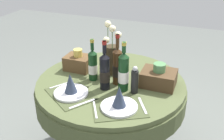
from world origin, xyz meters
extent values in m
cylinder|color=#4C5633|center=(0.00, 0.00, 0.72)|extent=(1.13, 1.13, 0.04)
cylinder|color=#464F2E|center=(0.00, 0.00, 0.63)|extent=(1.15, 1.15, 0.15)
cylinder|color=black|center=(0.00, 0.00, 0.36)|extent=(0.12, 0.12, 0.67)
cube|color=#41492B|center=(-0.19, -0.28, 0.74)|extent=(0.43, 0.41, 0.00)
cylinder|color=white|center=(-0.19, -0.28, 0.75)|extent=(0.24, 0.24, 0.02)
cone|color=#2D384C|center=(-0.19, -0.28, 0.83)|extent=(0.09, 0.09, 0.14)
cube|color=silver|center=(-0.32, -0.19, 0.74)|extent=(0.12, 0.16, 0.00)
cube|color=silver|center=(-0.06, -0.37, 0.74)|extent=(0.12, 0.17, 0.00)
cube|color=#41492B|center=(0.18, -0.32, 0.74)|extent=(0.42, 0.39, 0.00)
cylinder|color=white|center=(0.18, -0.32, 0.75)|extent=(0.24, 0.24, 0.02)
cone|color=#2D384C|center=(0.18, -0.32, 0.83)|extent=(0.09, 0.09, 0.14)
cube|color=silver|center=(0.05, -0.40, 0.74)|extent=(0.10, 0.17, 0.00)
cube|color=silver|center=(0.32, -0.24, 0.74)|extent=(0.11, 0.17, 0.00)
cylinder|color=#332819|center=(-0.04, 0.13, 0.85)|extent=(0.10, 0.10, 0.23)
sphere|color=beige|center=(0.01, 0.13, 1.07)|extent=(0.05, 0.05, 0.05)
cylinder|color=#4C7038|center=(0.01, 0.13, 1.01)|extent=(0.01, 0.01, 0.08)
sphere|color=beige|center=(-0.02, 0.08, 1.13)|extent=(0.05, 0.05, 0.05)
cylinder|color=#4C7038|center=(-0.02, 0.08, 1.04)|extent=(0.01, 0.01, 0.14)
sphere|color=beige|center=(-0.08, 0.11, 1.02)|extent=(0.05, 0.05, 0.05)
cylinder|color=#4C7038|center=(-0.08, 0.11, 0.99)|extent=(0.01, 0.01, 0.04)
sphere|color=beige|center=(-0.10, 0.20, 1.12)|extent=(0.05, 0.05, 0.05)
cylinder|color=#4C7038|center=(-0.10, 0.20, 1.04)|extent=(0.01, 0.01, 0.13)
cylinder|color=black|center=(0.00, -0.12, 0.86)|extent=(0.07, 0.07, 0.24)
cylinder|color=black|center=(0.00, -0.12, 0.84)|extent=(0.07, 0.07, 0.08)
cone|color=black|center=(0.00, -0.12, 1.00)|extent=(0.07, 0.07, 0.03)
cylinder|color=black|center=(0.00, -0.12, 1.06)|extent=(0.03, 0.03, 0.09)
cylinder|color=maroon|center=(0.00, -0.12, 1.09)|extent=(0.03, 0.03, 0.02)
cylinder|color=#422814|center=(0.06, -0.02, 0.87)|extent=(0.07, 0.07, 0.25)
cylinder|color=black|center=(0.06, -0.02, 0.85)|extent=(0.07, 0.07, 0.09)
cone|color=#422814|center=(0.06, -0.02, 1.01)|extent=(0.07, 0.07, 0.03)
cylinder|color=#422814|center=(0.06, -0.02, 1.07)|extent=(0.03, 0.03, 0.10)
cylinder|color=maroon|center=(0.06, -0.02, 1.11)|extent=(0.03, 0.03, 0.02)
cylinder|color=#143819|center=(0.13, -0.09, 0.87)|extent=(0.07, 0.07, 0.26)
cylinder|color=silver|center=(0.13, -0.09, 0.85)|extent=(0.08, 0.08, 0.09)
cone|color=#143819|center=(0.13, -0.09, 1.01)|extent=(0.07, 0.07, 0.03)
cylinder|color=#143819|center=(0.13, -0.09, 1.07)|extent=(0.03, 0.03, 0.08)
cylinder|color=#B29933|center=(0.13, -0.09, 1.09)|extent=(0.03, 0.03, 0.02)
cylinder|color=#143819|center=(-0.14, -0.02, 0.85)|extent=(0.07, 0.07, 0.21)
cylinder|color=silver|center=(-0.14, -0.02, 0.83)|extent=(0.07, 0.07, 0.07)
cone|color=#143819|center=(-0.14, -0.02, 0.97)|extent=(0.07, 0.07, 0.03)
cylinder|color=#143819|center=(-0.14, -0.02, 1.02)|extent=(0.03, 0.03, 0.08)
cylinder|color=#B29933|center=(-0.14, -0.02, 1.05)|extent=(0.03, 0.03, 0.02)
cylinder|color=black|center=(0.22, -0.10, 0.82)|extent=(0.05, 0.05, 0.17)
sphere|color=#B7B7BC|center=(0.22, -0.10, 0.93)|extent=(0.04, 0.04, 0.04)
cube|color=brown|center=(-0.32, 0.09, 0.80)|extent=(0.21, 0.16, 0.12)
cylinder|color=gold|center=(-0.32, 0.09, 0.89)|extent=(0.07, 0.07, 0.06)
cube|color=#47331E|center=(0.35, 0.06, 0.80)|extent=(0.25, 0.20, 0.12)
cylinder|color=#4C7F4C|center=(0.35, 0.06, 0.88)|extent=(0.09, 0.09, 0.06)
camera|label=1|loc=(0.65, -1.70, 1.75)|focal=43.57mm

